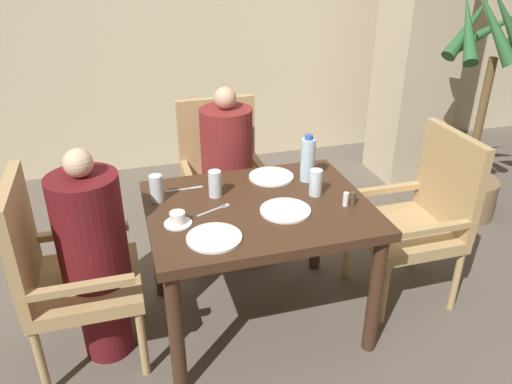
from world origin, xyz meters
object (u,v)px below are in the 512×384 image
Objects in this scene: chair_far_side at (222,173)px; teacup_with_saucer at (178,219)px; plate_dessert_center at (214,238)px; water_bottle at (308,159)px; glass_tall_mid at (156,188)px; potted_palm at (476,136)px; plate_main_right at (271,177)px; diner_in_left_chair at (95,256)px; diner_in_far_chair at (227,174)px; chair_right_side at (421,213)px; glass_tall_near at (316,183)px; plate_main_left at (285,210)px; glass_tall_far at (215,184)px; chair_left_side at (63,269)px.

chair_far_side reaches higher than teacup_with_saucer.
water_bottle reaches higher than plate_dessert_center.
glass_tall_mid reaches higher than teacup_with_saucer.
plate_main_right is at bearing -165.31° from potted_palm.
diner_in_left_chair is at bearing -133.81° from chair_far_side.
chair_right_side is (0.96, -0.69, -0.06)m from diner_in_far_chair.
water_bottle is 0.19m from glass_tall_near.
chair_right_side is 0.70m from glass_tall_near.
diner_in_far_chair is 0.68× the size of potted_palm.
plate_main_left is 0.39m from plate_main_right.
diner_in_left_chair is 0.66× the size of potted_palm.
potted_palm is 2.42m from teacup_with_saucer.
potted_palm is at bearing 38.93° from chair_right_side.
plate_main_right is at bearing 20.80° from glass_tall_far.
teacup_with_saucer is at bearing -8.07° from chair_left_side.
potted_palm reaches higher than glass_tall_mid.
glass_tall_near is at bearing -97.31° from water_bottle.
plate_main_left is 0.39m from glass_tall_far.
chair_left_side is 4.02× the size of plate_main_right.
diner_in_far_chair is (-0.00, -0.15, 0.06)m from chair_far_side.
chair_left_side is 0.75m from plate_dessert_center.
diner_in_far_chair reaches higher than teacup_with_saucer.
diner_in_left_chair is 1.19m from water_bottle.
diner_in_far_chair is at bearing 70.92° from glass_tall_far.
teacup_with_saucer is 0.80m from water_bottle.
plate_main_right is 0.23m from water_bottle.
glass_tall_near is (-0.02, -0.18, -0.05)m from water_bottle.
diner_in_far_chair is (0.81, 0.69, 0.01)m from diner_in_left_chair.
plate_main_right is 1.89× the size of teacup_with_saucer.
potted_palm is (1.87, -0.11, 0.11)m from chair_far_side.
chair_far_side is 0.76m from glass_tall_far.
glass_tall_far is (-0.19, -0.54, 0.21)m from diner_in_far_chair.
glass_tall_near is at bearing 24.77° from plate_dessert_center.
teacup_with_saucer is (-0.52, 0.02, 0.02)m from plate_main_left.
diner_in_left_chair is 1.17m from chair_far_side.
chair_right_side is 7.14× the size of glass_tall_near.
diner_in_far_chair is at bearing -90.00° from chair_far_side.
plate_dessert_center is 0.48m from glass_tall_mid.
chair_far_side is at bearing 53.98° from glass_tall_mid.
chair_far_side is 0.97m from plate_main_left.
diner_in_left_chair is 8.02× the size of glass_tall_far.
diner_in_far_chair is at bearing 111.08° from plate_main_right.
diner_in_far_chair is at bearing 35.83° from chair_left_side.
chair_far_side is at bearing 96.44° from plate_main_left.
chair_left_side is at bearing -165.48° from potted_palm.
plate_main_left is (0.11, -0.95, 0.21)m from chair_far_side.
diner_in_far_chair is at bearing 40.58° from diner_in_left_chair.
diner_in_far_chair is 0.46m from plate_main_right.
chair_far_side is 4.02× the size of plate_dessert_center.
water_bottle is at bearing 5.12° from glass_tall_far.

